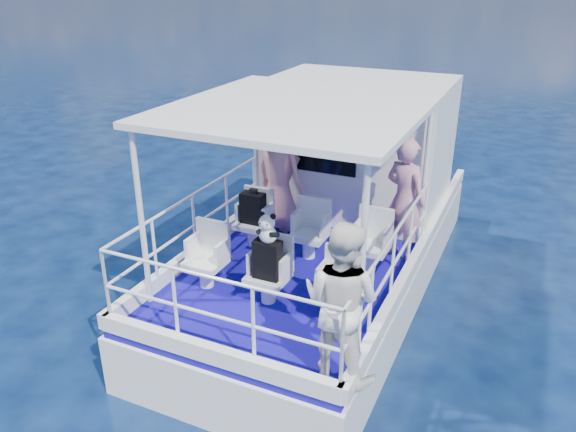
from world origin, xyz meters
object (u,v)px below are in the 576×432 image
(passenger_port_fwd, at_px, (280,174))
(passenger_stbd_aft, at_px, (341,302))
(panda, at_px, (268,228))
(backpack_center, at_px, (267,260))

(passenger_port_fwd, distance_m, passenger_stbd_aft, 3.61)
(passenger_stbd_aft, relative_size, panda, 4.54)
(panda, bearing_deg, passenger_stbd_aft, -34.14)
(passenger_port_fwd, relative_size, panda, 4.84)
(passenger_port_fwd, xyz_separation_m, backpack_center, (0.85, -2.12, -0.28))
(passenger_stbd_aft, xyz_separation_m, panda, (-1.20, 0.82, 0.21))
(panda, bearing_deg, backpack_center, 135.86)
(passenger_port_fwd, xyz_separation_m, panda, (0.87, -2.14, 0.15))
(passenger_port_fwd, bearing_deg, panda, 128.59)
(passenger_port_fwd, height_order, panda, passenger_port_fwd)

